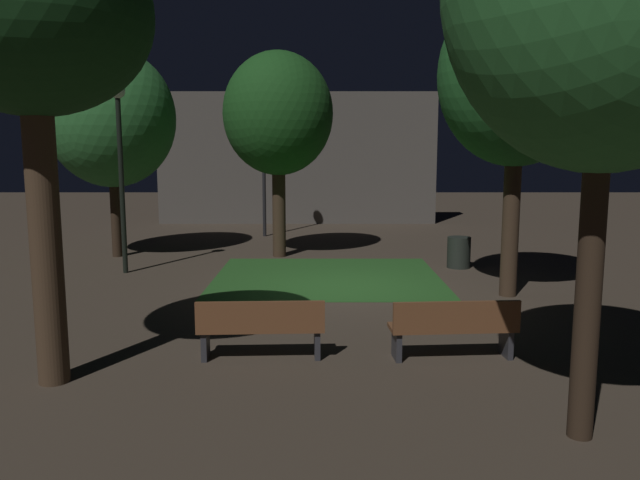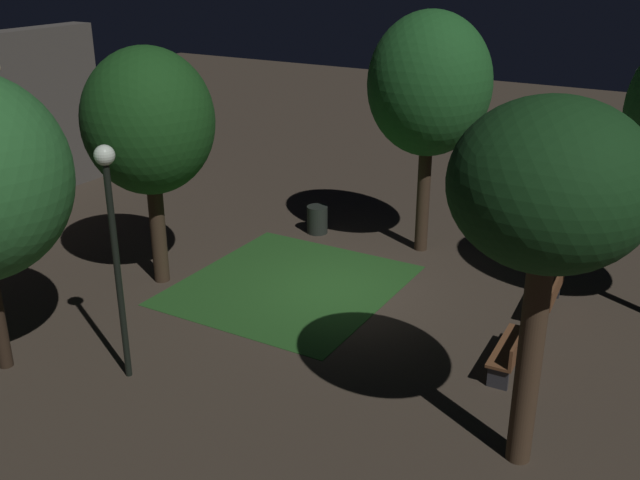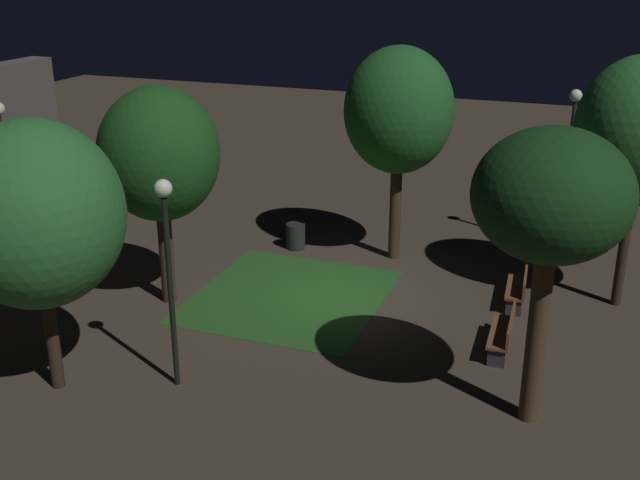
# 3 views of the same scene
# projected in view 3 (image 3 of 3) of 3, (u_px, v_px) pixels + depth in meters

# --- Properties ---
(ground_plane) EXTENTS (60.00, 60.00, 0.00)m
(ground_plane) POSITION_uv_depth(u_px,v_px,m) (334.00, 297.00, 20.52)
(ground_plane) COLOR #3D3328
(grass_lawn) EXTENTS (5.25, 4.84, 0.01)m
(grass_lawn) POSITION_uv_depth(u_px,v_px,m) (289.00, 296.00, 20.57)
(grass_lawn) COLOR #23511E
(grass_lawn) RESTS_ON ground
(bench_back_row) EXTENTS (1.82, 0.56, 0.88)m
(bench_back_row) POSITION_uv_depth(u_px,v_px,m) (504.00, 332.00, 17.64)
(bench_back_row) COLOR brown
(bench_back_row) RESTS_ON ground
(bench_front_right) EXTENTS (1.83, 0.60, 0.88)m
(bench_front_right) POSITION_uv_depth(u_px,v_px,m) (519.00, 286.00, 20.04)
(bench_front_right) COLOR brown
(bench_front_right) RESTS_ON ground
(tree_tall_center) EXTENTS (2.86, 2.86, 5.80)m
(tree_tall_center) POSITION_uv_depth(u_px,v_px,m) (552.00, 199.00, 13.68)
(tree_tall_center) COLOR #423021
(tree_tall_center) RESTS_ON ground
(tree_right_canopy) EXTENTS (2.99, 2.99, 5.60)m
(tree_right_canopy) POSITION_uv_depth(u_px,v_px,m) (159.00, 155.00, 18.99)
(tree_right_canopy) COLOR #38281C
(tree_right_canopy) RESTS_ON ground
(tree_back_left) EXTENTS (3.09, 3.09, 6.20)m
(tree_back_left) POSITION_uv_depth(u_px,v_px,m) (399.00, 111.00, 21.65)
(tree_back_left) COLOR #38281C
(tree_back_left) RESTS_ON ground
(tree_near_wall) EXTENTS (3.46, 3.46, 5.69)m
(tree_near_wall) POSITION_uv_depth(u_px,v_px,m) (36.00, 215.00, 15.03)
(tree_near_wall) COLOR #2D2116
(tree_near_wall) RESTS_ON ground
(lamp_post_plaza_east) EXTENTS (0.36, 0.36, 5.09)m
(lamp_post_plaza_east) POSITION_uv_depth(u_px,v_px,m) (6.00, 168.00, 19.82)
(lamp_post_plaza_east) COLOR black
(lamp_post_plaza_east) RESTS_ON ground
(lamp_post_path_center) EXTENTS (0.36, 0.36, 4.90)m
(lamp_post_path_center) POSITION_uv_depth(u_px,v_px,m) (570.00, 145.00, 22.58)
(lamp_post_path_center) COLOR black
(lamp_post_path_center) RESTS_ON ground
(lamp_post_near_wall) EXTENTS (0.36, 0.36, 4.50)m
(lamp_post_near_wall) POSITION_uv_depth(u_px,v_px,m) (168.00, 249.00, 15.37)
(lamp_post_near_wall) COLOR black
(lamp_post_near_wall) RESTS_ON ground
(trash_bin) EXTENTS (0.58, 0.58, 0.78)m
(trash_bin) POSITION_uv_depth(u_px,v_px,m) (296.00, 236.00, 23.75)
(trash_bin) COLOR black
(trash_bin) RESTS_ON ground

